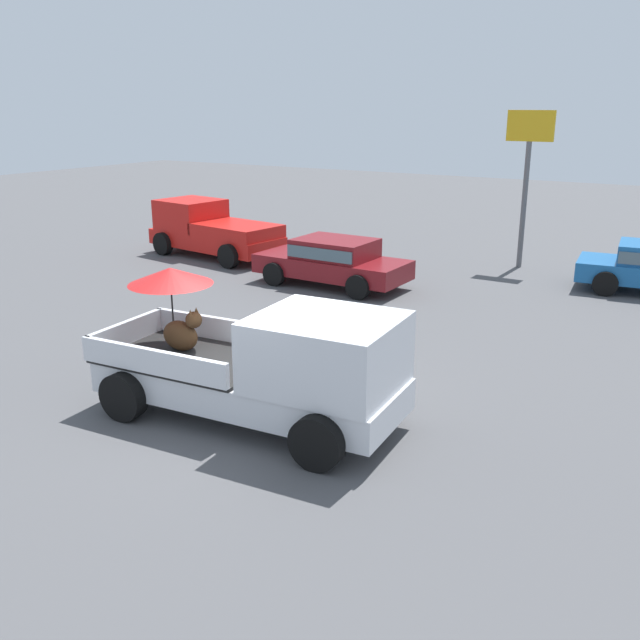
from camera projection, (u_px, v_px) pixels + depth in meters
ground_plane at (250, 417)px, 11.37m from camera, size 80.00×80.00×0.00m
pickup_truck_main at (269, 364)px, 10.93m from camera, size 5.18×2.56×2.27m
pickup_truck_red at (211, 230)px, 23.27m from camera, size 5.00×2.68×1.80m
parked_sedan_far at (333, 260)px, 19.43m from camera, size 4.33×2.05×1.33m
motel_sign at (528, 158)px, 20.96m from camera, size 1.40×0.16×4.72m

